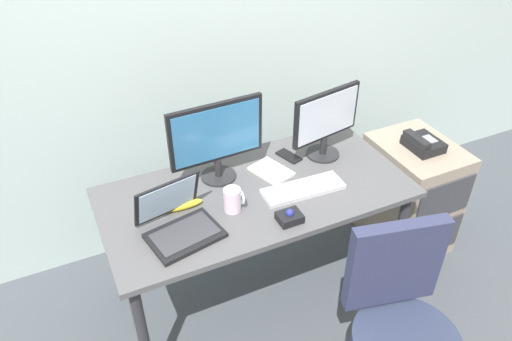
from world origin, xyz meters
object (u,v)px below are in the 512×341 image
object	(u,v)px
monitor_main	(217,137)
banana	(183,205)
file_cabinet	(410,194)
coffee_mug	(233,200)
keyboard	(303,189)
laptop	(178,222)
monitor_side	(326,120)
office_chair	(397,339)
cell_phone	(289,156)
paper_notepad	(271,171)
trackball_mouse	(290,217)
desk_phone	(423,143)

from	to	relation	value
monitor_main	banana	world-z (taller)	monitor_main
file_cabinet	coffee_mug	size ratio (longest dim) A/B	5.87
keyboard	laptop	world-z (taller)	laptop
monitor_main	keyboard	xyz separation A→B (m)	(0.33, -0.28, -0.23)
keyboard	monitor_side	bearing A→B (deg)	42.22
office_chair	cell_phone	world-z (taller)	office_chair
banana	monitor_side	bearing A→B (deg)	7.65
keyboard	laptop	xyz separation A→B (m)	(-0.64, -0.02, 0.04)
laptop	paper_notepad	bearing A→B (deg)	21.49
coffee_mug	trackball_mouse	bearing A→B (deg)	-42.27
trackball_mouse	cell_phone	size ratio (longest dim) A/B	0.77
monitor_main	coffee_mug	size ratio (longest dim) A/B	4.11
keyboard	paper_notepad	bearing A→B (deg)	108.92
paper_notepad	cell_phone	world-z (taller)	paper_notepad
desk_phone	laptop	xyz separation A→B (m)	(-1.47, -0.11, 0.06)
laptop	coffee_mug	distance (m)	0.28
office_chair	monitor_side	world-z (taller)	monitor_side
file_cabinet	office_chair	world-z (taller)	office_chair
file_cabinet	paper_notepad	distance (m)	0.99
keyboard	cell_phone	size ratio (longest dim) A/B	2.93
keyboard	monitor_main	bearing A→B (deg)	139.69
cell_phone	banana	world-z (taller)	banana
file_cabinet	banana	world-z (taller)	banana
office_chair	monitor_side	distance (m)	1.11
keyboard	coffee_mug	size ratio (longest dim) A/B	3.52
keyboard	banana	xyz separation A→B (m)	(-0.58, 0.12, 0.01)
file_cabinet	coffee_mug	distance (m)	1.29
desk_phone	office_chair	size ratio (longest dim) A/B	0.21
laptop	desk_phone	bearing A→B (deg)	4.28
desk_phone	banana	xyz separation A→B (m)	(-1.41, 0.03, 0.02)
monitor_side	paper_notepad	distance (m)	0.39
office_chair	banana	xyz separation A→B (m)	(-0.63, 0.86, 0.30)
file_cabinet	keyboard	distance (m)	0.93
monitor_main	cell_phone	bearing A→B (deg)	1.35
monitor_main	banana	size ratio (longest dim) A/B	2.55
laptop	trackball_mouse	xyz separation A→B (m)	(0.47, -0.15, -0.03)
office_chair	trackball_mouse	xyz separation A→B (m)	(-0.22, 0.57, 0.31)
file_cabinet	banana	distance (m)	1.47
coffee_mug	banana	distance (m)	0.24
trackball_mouse	coffee_mug	bearing A→B (deg)	137.73
cell_phone	office_chair	bearing A→B (deg)	-109.15
office_chair	monitor_side	size ratio (longest dim) A/B	2.32
paper_notepad	office_chair	bearing A→B (deg)	-82.61
trackball_mouse	monitor_main	bearing A→B (deg)	110.49
file_cabinet	paper_notepad	size ratio (longest dim) A/B	3.33
desk_phone	banana	bearing A→B (deg)	178.91
desk_phone	keyboard	world-z (taller)	desk_phone
file_cabinet	trackball_mouse	bearing A→B (deg)	-164.62
trackball_mouse	banana	bearing A→B (deg)	145.11
paper_notepad	cell_phone	bearing A→B (deg)	29.61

